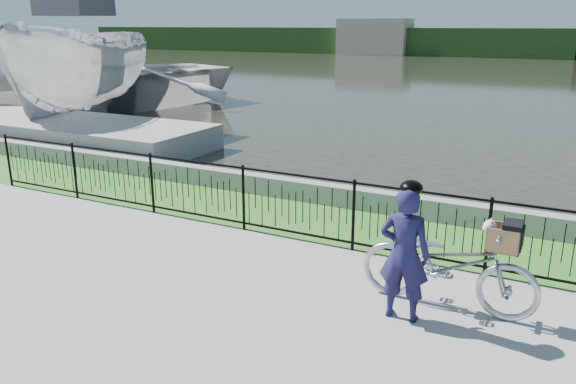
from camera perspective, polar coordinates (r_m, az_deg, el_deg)
The scene contains 12 objects.
ground at distance 8.05m, azimuth -4.37°, elevation -8.51°, with size 120.00×120.00×0.00m, color gray.
grass_strip at distance 10.18m, azimuth 3.30°, elevation -2.94°, with size 60.00×2.00×0.01m, color #367123.
water at distance 39.51m, azimuth 21.96°, elevation 10.56°, with size 120.00×120.00×0.00m, color #26271D.
quay_wall at distance 10.99m, azimuth 5.45°, elevation -0.41°, with size 60.00×0.30×0.40m, color gray.
fence at distance 9.14m, azimuth 0.80°, elevation -1.45°, with size 14.00×0.06×1.15m, color black, non-canonical shape.
far_treeline at distance 66.31m, azimuth 24.68°, elevation 13.59°, with size 120.00×6.00×3.00m, color #24451A.
far_building_left at distance 67.81m, azimuth 8.79°, elevation 15.33°, with size 8.00×4.00×4.00m, color #A69A85.
dock at distance 18.39m, azimuth -22.40°, elevation 5.83°, with size 10.00×3.00×0.70m, color gray.
bicycle_rig at distance 7.25m, azimuth 16.03°, elevation -7.06°, with size 2.18×0.76×1.26m.
cyclist at distance 6.77m, azimuth 11.74°, elevation -5.99°, with size 0.63×0.43×1.72m.
boat_near at distance 21.07m, azimuth -20.36°, elevation 11.50°, with size 6.40×9.63×5.28m.
boat_far at distance 24.98m, azimuth -19.75°, elevation 10.77°, with size 12.64×14.49×2.50m.
Camera 1 is at (3.87, -6.17, 3.42)m, focal length 35.00 mm.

